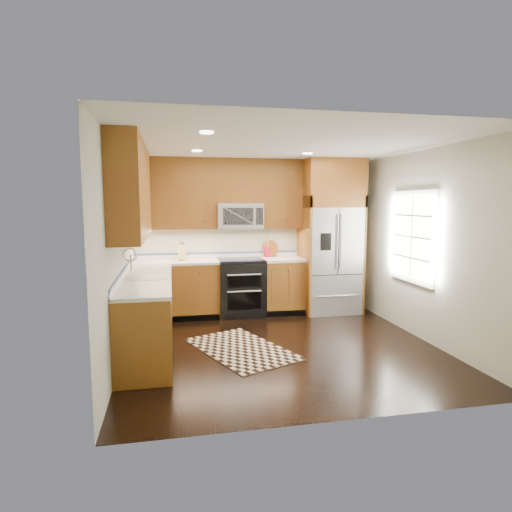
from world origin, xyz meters
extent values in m
plane|color=black|center=(0.00, 0.00, 0.00)|extent=(4.00, 4.00, 0.00)
cube|color=beige|center=(0.00, 2.00, 1.30)|extent=(4.00, 0.02, 2.60)
cube|color=beige|center=(-2.00, 0.00, 1.30)|extent=(0.02, 4.00, 2.60)
cube|color=beige|center=(2.00, 0.00, 1.30)|extent=(0.02, 4.00, 2.60)
cube|color=white|center=(1.98, 0.20, 1.40)|extent=(0.04, 1.10, 1.30)
cube|color=white|center=(1.97, 0.20, 1.40)|extent=(0.02, 0.95, 1.15)
cube|color=#8D5B1B|center=(-1.31, 1.70, 0.45)|extent=(1.37, 0.60, 0.90)
cube|color=#8D5B1B|center=(0.49, 1.70, 0.45)|extent=(0.72, 0.60, 0.90)
cube|color=#8D5B1B|center=(-1.70, 0.20, 0.45)|extent=(0.60, 2.40, 0.90)
cube|color=beige|center=(-0.57, 1.70, 0.92)|extent=(2.85, 0.62, 0.04)
cube|color=beige|center=(-1.70, 0.20, 0.92)|extent=(0.62, 2.40, 0.04)
cube|color=brown|center=(-0.57, 1.83, 1.83)|extent=(2.85, 0.33, 0.75)
cube|color=brown|center=(-1.83, 0.20, 1.83)|extent=(0.33, 2.40, 0.75)
cube|color=#8D5B1B|center=(-0.57, 1.83, 2.40)|extent=(2.85, 0.33, 0.40)
cube|color=#8D5B1B|center=(-1.83, 0.20, 2.40)|extent=(0.33, 2.40, 0.40)
cube|color=black|center=(-0.25, 1.67, 0.46)|extent=(0.76, 0.64, 0.92)
cube|color=black|center=(-0.25, 1.67, 0.94)|extent=(0.76, 0.60, 0.02)
cube|color=black|center=(-0.25, 1.35, 0.62)|extent=(0.55, 0.01, 0.18)
cube|color=black|center=(-0.25, 1.35, 0.30)|extent=(0.55, 0.01, 0.28)
cylinder|color=#B2B2B7|center=(-0.25, 1.33, 0.74)|extent=(0.55, 0.02, 0.02)
cylinder|color=#B2B2B7|center=(-0.25, 1.33, 0.47)|extent=(0.55, 0.02, 0.02)
cube|color=#B2B2B7|center=(-0.25, 1.80, 1.66)|extent=(0.76, 0.40, 0.42)
cube|color=black|center=(-0.30, 1.60, 1.66)|extent=(0.50, 0.01, 0.28)
cube|color=#B2B2B7|center=(1.30, 1.63, 0.90)|extent=(0.90, 0.74, 1.80)
cube|color=black|center=(1.30, 1.26, 1.25)|extent=(0.01, 0.01, 1.08)
cube|color=black|center=(1.08, 1.25, 1.25)|extent=(0.18, 0.01, 0.28)
cube|color=#8D5B1B|center=(0.83, 1.63, 1.00)|extent=(0.04, 0.74, 2.00)
cube|color=#8D5B1B|center=(1.77, 1.63, 1.00)|extent=(0.04, 0.74, 2.00)
cube|color=brown|center=(1.30, 1.63, 2.20)|extent=(0.98, 0.74, 0.80)
cube|color=#B2B2B7|center=(-1.70, 0.20, 0.95)|extent=(0.50, 0.42, 0.02)
cylinder|color=#B2B2B7|center=(-1.90, 0.42, 1.08)|extent=(0.02, 0.02, 0.28)
torus|color=#B2B2B7|center=(-1.90, 0.34, 1.22)|extent=(0.18, 0.02, 0.18)
cube|color=black|center=(-0.53, -0.03, 0.01)|extent=(1.44, 1.76, 0.01)
cube|color=tan|center=(-1.21, 1.82, 1.06)|extent=(0.14, 0.17, 0.24)
cylinder|color=maroon|center=(0.26, 1.92, 1.02)|extent=(0.15, 0.15, 0.17)
cylinder|color=brown|center=(0.31, 1.94, 0.95)|extent=(0.34, 0.34, 0.02)
camera|label=1|loc=(-1.38, -5.29, 1.88)|focal=30.00mm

